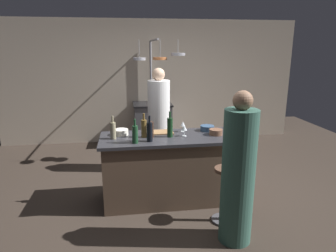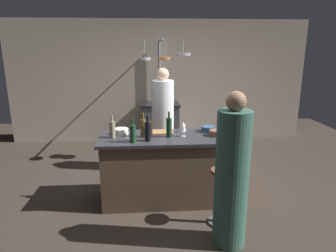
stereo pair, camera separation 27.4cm
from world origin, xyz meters
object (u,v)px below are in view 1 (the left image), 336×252
(wine_glass_near_right_guest, at_px, (183,124))
(mixing_bowl_wooden, at_px, (216,132))
(mixing_bowl_ceramic, at_px, (121,132))
(stove_range, at_px, (153,124))
(pepper_mill, at_px, (152,130))
(wine_bottle_amber, at_px, (144,128))
(wine_bottle_dark, at_px, (150,131))
(mixing_bowl_blue, at_px, (207,128))
(wine_glass_by_chef, at_px, (184,128))
(cutting_board, at_px, (161,132))
(guest_right, at_px, (238,175))
(bar_stool_right, at_px, (225,192))
(wine_bottle_green, at_px, (135,134))
(wine_bottle_red, at_px, (170,127))
(chef, at_px, (159,124))
(wine_bottle_white, at_px, (113,130))

(wine_glass_near_right_guest, distance_m, mixing_bowl_wooden, 0.46)
(wine_glass_near_right_guest, xyz_separation_m, mixing_bowl_ceramic, (-0.84, -0.04, -0.07))
(mixing_bowl_wooden, bearing_deg, stove_range, 104.04)
(pepper_mill, xyz_separation_m, wine_bottle_amber, (-0.10, 0.04, 0.02))
(wine_bottle_dark, xyz_separation_m, mixing_bowl_blue, (0.83, 0.37, -0.09))
(wine_bottle_dark, bearing_deg, pepper_mill, 75.29)
(wine_glass_near_right_guest, bearing_deg, stove_range, 95.34)
(stove_range, bearing_deg, wine_glass_by_chef, -85.58)
(pepper_mill, distance_m, mixing_bowl_blue, 0.82)
(cutting_board, distance_m, pepper_mill, 0.27)
(guest_right, bearing_deg, wine_bottle_dark, 136.26)
(pepper_mill, height_order, mixing_bowl_ceramic, pepper_mill)
(wine_glass_near_right_guest, bearing_deg, wine_glass_by_chef, -95.36)
(stove_range, distance_m, bar_stool_right, 3.12)
(stove_range, distance_m, wine_glass_near_right_guest, 2.33)
(cutting_board, bearing_deg, wine_bottle_green, -132.18)
(mixing_bowl_wooden, bearing_deg, wine_bottle_red, -179.19)
(wine_bottle_dark, distance_m, mixing_bowl_blue, 0.92)
(pepper_mill, distance_m, mixing_bowl_ceramic, 0.43)
(wine_bottle_red, height_order, wine_glass_near_right_guest, wine_bottle_red)
(wine_bottle_amber, xyz_separation_m, wine_glass_near_right_guest, (0.54, 0.18, -0.02))
(pepper_mill, relative_size, wine_bottle_red, 0.63)
(stove_range, bearing_deg, wine_glass_near_right_guest, -84.66)
(wine_bottle_green, xyz_separation_m, wine_bottle_red, (0.46, 0.20, 0.02))
(chef, bearing_deg, mixing_bowl_blue, -56.81)
(bar_stool_right, distance_m, wine_bottle_red, 1.05)
(wine_bottle_white, xyz_separation_m, mixing_bowl_blue, (1.28, 0.20, -0.08))
(bar_stool_right, distance_m, mixing_bowl_wooden, 0.83)
(guest_right, height_order, mixing_bowl_blue, guest_right)
(wine_bottle_white, distance_m, wine_glass_by_chef, 0.91)
(stove_range, relative_size, wine_glass_near_right_guest, 6.10)
(wine_glass_near_right_guest, xyz_separation_m, mixing_bowl_blue, (0.35, -0.00, -0.07))
(wine_bottle_amber, bearing_deg, bar_stool_right, -35.37)
(pepper_mill, bearing_deg, bar_stool_right, -36.83)
(bar_stool_right, bearing_deg, chef, 108.86)
(wine_bottle_dark, relative_size, mixing_bowl_ceramic, 1.70)
(wine_glass_by_chef, xyz_separation_m, mixing_bowl_wooden, (0.43, 0.00, -0.07))
(wine_bottle_red, distance_m, wine_glass_near_right_guest, 0.30)
(bar_stool_right, relative_size, guest_right, 0.42)
(pepper_mill, height_order, wine_bottle_green, wine_bottle_green)
(cutting_board, height_order, wine_bottle_dark, wine_bottle_dark)
(cutting_board, relative_size, wine_bottle_amber, 1.02)
(stove_range, relative_size, pepper_mill, 4.24)
(guest_right, xyz_separation_m, wine_glass_near_right_guest, (-0.35, 1.18, 0.25))
(cutting_board, bearing_deg, wine_bottle_white, -163.59)
(chef, xyz_separation_m, wine_bottle_green, (-0.43, -1.30, 0.22))
(mixing_bowl_ceramic, height_order, mixing_bowl_wooden, mixing_bowl_ceramic)
(guest_right, distance_m, wine_bottle_white, 1.63)
(mixing_bowl_wooden, distance_m, mixing_bowl_blue, 0.22)
(mixing_bowl_ceramic, xyz_separation_m, mixing_bowl_wooden, (1.24, -0.17, -0.00))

